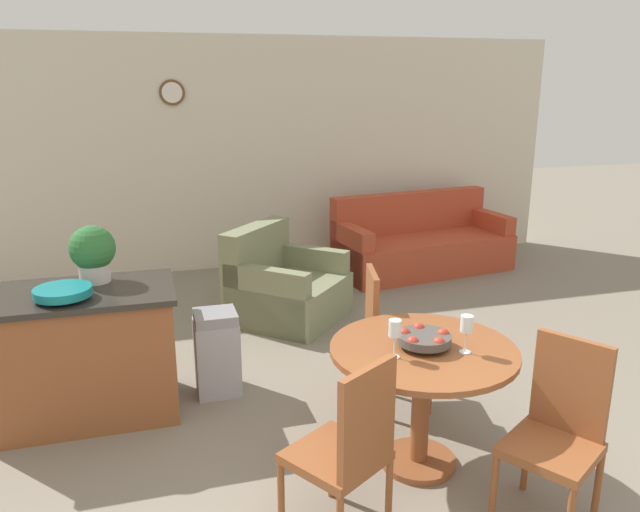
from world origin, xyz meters
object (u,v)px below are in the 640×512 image
wine_glass_right (467,325)px  trash_bin (217,353)px  teal_bowl (63,292)px  potted_plant (93,252)px  fruit_bowl (424,338)px  dining_chair_far_side (387,333)px  dining_chair_near_right (559,426)px  dining_chair_near_left (348,446)px  kitchen_island (84,354)px  couch (421,245)px  wine_glass_left (395,330)px  dining_table (422,375)px  armchair (284,288)px

wine_glass_right → trash_bin: bearing=131.8°
teal_bowl → potted_plant: size_ratio=0.91×
teal_bowl → trash_bin: size_ratio=0.57×
fruit_bowl → trash_bin: bearing=129.8°
dining_chair_far_side → fruit_bowl: bearing=5.9°
dining_chair_near_right → wine_glass_right: 0.68m
dining_chair_near_left → dining_chair_near_right: 1.09m
dining_chair_near_left → fruit_bowl: dining_chair_near_left is taller
kitchen_island → couch: size_ratio=0.57×
dining_chair_near_left → fruit_bowl: size_ratio=3.17×
wine_glass_right → wine_glass_left: bearing=172.9°
fruit_bowl → dining_table: bearing=-21.7°
dining_table → potted_plant: bearing=143.5°
trash_bin → potted_plant: bearing=172.5°
dining_table → kitchen_island: (-1.92, 1.16, -0.14)m
kitchen_island → armchair: (1.68, 1.37, -0.15)m
wine_glass_left → teal_bowl: wine_glass_left is taller
dining_chair_near_left → dining_chair_far_side: 1.42m
couch → armchair: (-1.93, -1.08, -0.01)m
wine_glass_right → kitchen_island: (-2.11, 1.29, -0.47)m
dining_chair_far_side → wine_glass_right: (0.09, -0.89, 0.39)m
wine_glass_left → kitchen_island: size_ratio=0.18×
wine_glass_left → armchair: size_ratio=0.17×
wine_glass_left → potted_plant: 2.14m
dining_chair_near_right → wine_glass_right: (-0.28, 0.48, 0.39)m
fruit_bowl → trash_bin: (-1.03, 1.24, -0.50)m
wine_glass_right → trash_bin: wine_glass_right is taller
dining_chair_near_left → kitchen_island: 2.10m
dining_chair_near_right → teal_bowl: dining_chair_near_right is taller
wine_glass_left → wine_glass_right: bearing=-7.1°
fruit_bowl → armchair: 2.59m
dining_chair_far_side → potted_plant: (-1.91, 0.58, 0.58)m
kitchen_island → teal_bowl: (-0.07, -0.14, 0.49)m
dining_chair_near_right → dining_chair_far_side: same height
fruit_bowl → trash_bin: fruit_bowl is taller
dining_chair_far_side → wine_glass_right: 0.98m
fruit_bowl → kitchen_island: kitchen_island is taller
armchair → potted_plant: bearing=170.0°
kitchen_island → armchair: kitchen_island is taller
teal_bowl → trash_bin: (0.95, 0.22, -0.63)m
dining_chair_far_side → wine_glass_right: wine_glass_right is taller
trash_bin → fruit_bowl: bearing=-50.2°
wine_glass_left → teal_bowl: size_ratio=0.62×
dining_chair_near_left → dining_chair_near_right: same height
kitchen_island → couch: couch is taller
potted_plant → dining_chair_near_right: bearing=-40.4°
wine_glass_left → armchair: 2.68m
teal_bowl → dining_chair_far_side: bearing=-7.0°
dining_chair_near_left → trash_bin: bearing=72.0°
dining_table → trash_bin: (-1.03, 1.24, -0.28)m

